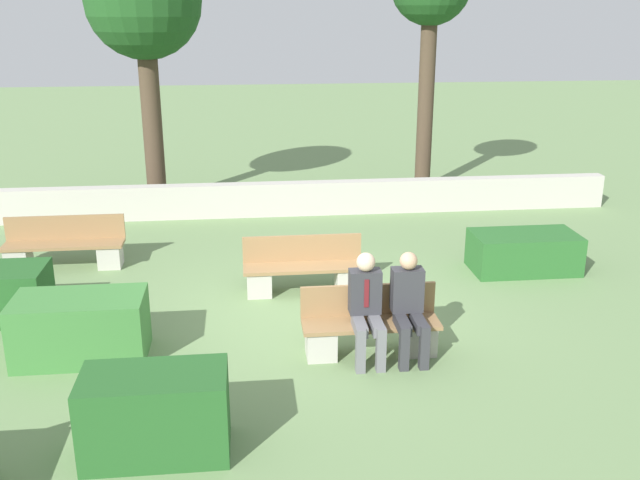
# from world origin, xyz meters

# --- Properties ---
(ground_plane) EXTENTS (60.00, 60.00, 0.00)m
(ground_plane) POSITION_xyz_m (0.00, 0.00, 0.00)
(ground_plane) COLOR #6B8956
(perimeter_wall) EXTENTS (13.32, 0.30, 0.68)m
(perimeter_wall) POSITION_xyz_m (0.00, 4.91, 0.34)
(perimeter_wall) COLOR #B7B2A8
(perimeter_wall) RESTS_ON ground_plane
(bench_front) EXTENTS (1.68, 0.48, 0.82)m
(bench_front) POSITION_xyz_m (0.61, -1.26, 0.31)
(bench_front) COLOR #937047
(bench_front) RESTS_ON ground_plane
(bench_left_side) EXTENTS (1.78, 0.48, 0.82)m
(bench_left_side) POSITION_xyz_m (-0.03, 0.79, 0.31)
(bench_left_side) COLOR #937047
(bench_left_side) RESTS_ON ground_plane
(bench_right_side) EXTENTS (1.91, 0.49, 0.82)m
(bench_right_side) POSITION_xyz_m (-3.81, 2.25, 0.32)
(bench_right_side) COLOR #937047
(bench_right_side) RESTS_ON ground_plane
(person_seated_man) EXTENTS (0.38, 0.64, 1.32)m
(person_seated_man) POSITION_xyz_m (0.54, -1.39, 0.72)
(person_seated_man) COLOR slate
(person_seated_man) RESTS_ON ground_plane
(person_seated_woman) EXTENTS (0.38, 0.64, 1.31)m
(person_seated_woman) POSITION_xyz_m (1.05, -1.40, 0.71)
(person_seated_woman) COLOR #333338
(person_seated_woman) RESTS_ON ground_plane
(hedge_block_near_left) EXTENTS (1.37, 0.73, 0.84)m
(hedge_block_near_left) POSITION_xyz_m (-1.77, -3.08, 0.42)
(hedge_block_near_left) COLOR #235623
(hedge_block_near_left) RESTS_ON ground_plane
(hedge_block_near_right) EXTENTS (1.55, 0.83, 0.78)m
(hedge_block_near_right) POSITION_xyz_m (-2.89, -1.00, 0.39)
(hedge_block_near_right) COLOR #3D7A38
(hedge_block_near_right) RESTS_ON ground_plane
(hedge_block_mid_left) EXTENTS (1.67, 0.88, 0.62)m
(hedge_block_mid_left) POSITION_xyz_m (3.57, 1.30, 0.31)
(hedge_block_mid_left) COLOR #286028
(hedge_block_mid_left) RESTS_ON ground_plane
(tree_leftmost) EXTENTS (2.31, 2.31, 5.33)m
(tree_leftmost) POSITION_xyz_m (-2.73, 6.06, 4.06)
(tree_leftmost) COLOR #473828
(tree_leftmost) RESTS_ON ground_plane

